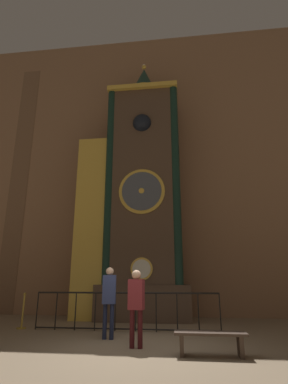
# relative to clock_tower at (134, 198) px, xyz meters

# --- Properties ---
(ground_plane) EXTENTS (28.00, 28.00, 0.00)m
(ground_plane) POSITION_rel_clock_tower_xyz_m (0.85, -4.65, -4.61)
(ground_plane) COLOR #847056
(cathedral_back_wall) EXTENTS (24.00, 0.32, 13.46)m
(cathedral_back_wall) POSITION_rel_clock_tower_xyz_m (0.76, 1.25, 2.12)
(cathedral_back_wall) COLOR #936B4C
(cathedral_back_wall) RESTS_ON ground_plane
(clock_tower) EXTENTS (4.41, 1.83, 11.05)m
(clock_tower) POSITION_rel_clock_tower_xyz_m (0.00, 0.00, 0.00)
(clock_tower) COLOR brown
(clock_tower) RESTS_ON ground_plane
(railing_fence) EXTENTS (5.48, 0.05, 1.08)m
(railing_fence) POSITION_rel_clock_tower_xyz_m (0.15, -2.40, -4.01)
(railing_fence) COLOR black
(railing_fence) RESTS_ON ground_plane
(visitor_near) EXTENTS (0.37, 0.28, 1.74)m
(visitor_near) POSITION_rel_clock_tower_xyz_m (-0.06, -3.65, -3.56)
(visitor_near) COLOR #1B213A
(visitor_near) RESTS_ON ground_plane
(visitor_far) EXTENTS (0.37, 0.27, 1.65)m
(visitor_far) POSITION_rel_clock_tower_xyz_m (0.79, -4.55, -3.61)
(visitor_far) COLOR #461518
(visitor_far) RESTS_ON ground_plane
(stanchion_post) EXTENTS (0.28, 0.28, 1.04)m
(stanchion_post) POSITION_rel_clock_tower_xyz_m (-3.05, -2.33, -4.27)
(stanchion_post) COLOR #B28E33
(stanchion_post) RESTS_ON ground_plane
(visitor_bench) EXTENTS (1.42, 0.40, 0.44)m
(visitor_bench) POSITION_rel_clock_tower_xyz_m (2.35, -5.06, -4.29)
(visitor_bench) COLOR #423328
(visitor_bench) RESTS_ON ground_plane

